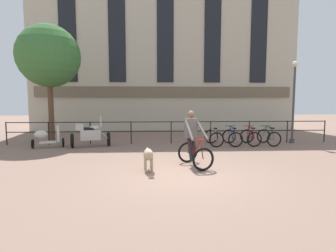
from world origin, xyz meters
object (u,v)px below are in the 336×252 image
parked_bicycle_far_end (269,137)px  parked_scooter (47,137)px  parked_bicycle_near_lamp (214,137)px  parked_bicycle_mid_left (232,137)px  parked_bicycle_mid_right (251,137)px  parked_motorcycle (90,134)px  dog (148,155)px  street_lamp (294,97)px  cyclist_with_bike (193,141)px

parked_bicycle_far_end → parked_scooter: (-9.80, -0.19, 0.10)m
parked_bicycle_near_lamp → parked_bicycle_far_end: bearing=-179.8°
parked_bicycle_mid_left → parked_bicycle_mid_right: same height
parked_motorcycle → parked_bicycle_near_lamp: (5.46, 0.08, -0.20)m
parked_bicycle_far_end → dog: bearing=36.5°
parked_bicycle_mid_right → parked_scooter: (-8.95, -0.19, 0.10)m
street_lamp → parked_bicycle_far_end: bearing=-161.4°
dog → parked_scooter: parked_scooter is taller
parked_bicycle_mid_left → parked_bicycle_mid_right: (0.85, 0.00, 0.00)m
parked_motorcycle → street_lamp: bearing=-100.7°
parked_bicycle_mid_right → parked_motorcycle: bearing=3.9°
cyclist_with_bike → parked_bicycle_mid_right: cyclist_with_bike is taller
cyclist_with_bike → parked_motorcycle: (-3.95, 3.55, -0.20)m
parked_bicycle_mid_left → parked_motorcycle: bearing=1.9°
dog → parked_bicycle_mid_left: 5.60m
parked_bicycle_near_lamp → parked_bicycle_mid_left: bearing=-179.8°
parked_bicycle_far_end → street_lamp: (1.35, 0.46, 1.82)m
parked_bicycle_near_lamp → parked_bicycle_mid_left: (0.85, 0.00, -0.00)m
parked_motorcycle → parked_scooter: (-1.80, -0.11, -0.10)m
parked_bicycle_mid_left → parked_bicycle_near_lamp: bearing=1.2°
parked_motorcycle → parked_scooter: parked_motorcycle is taller
dog → parked_motorcycle: (-2.59, 4.11, 0.10)m
parked_bicycle_mid_right → parked_bicycle_far_end: bearing=-176.7°
parked_motorcycle → parked_bicycle_far_end: bearing=-103.4°
parked_bicycle_near_lamp → street_lamp: bearing=-173.1°
parked_bicycle_near_lamp → parked_scooter: parked_scooter is taller
parked_motorcycle → parked_bicycle_near_lamp: 5.47m
parked_bicycle_far_end → parked_scooter: size_ratio=0.84×
dog → street_lamp: street_lamp is taller
parked_bicycle_near_lamp → parked_bicycle_mid_right: (1.69, 0.00, 0.00)m
cyclist_with_bike → dog: cyclist_with_bike is taller
cyclist_with_bike → parked_bicycle_near_lamp: 3.95m
cyclist_with_bike → street_lamp: (5.40, 4.08, 1.41)m
cyclist_with_bike → parked_bicycle_far_end: 5.45m
dog → parked_bicycle_mid_right: bearing=37.1°
parked_bicycle_mid_left → parked_scooter: bearing=2.6°
parked_bicycle_mid_left → parked_bicycle_far_end: bearing=-178.8°
dog → street_lamp: bearing=29.1°
cyclist_with_bike → dog: 1.51m
parked_scooter → cyclist_with_bike: bearing=-135.4°
parked_bicycle_far_end → parked_bicycle_near_lamp: bearing=-1.2°
parked_scooter → street_lamp: street_lamp is taller
parked_bicycle_near_lamp → parked_bicycle_far_end: same height
dog → street_lamp: (6.76, 4.64, 1.71)m
dog → parked_motorcycle: parked_motorcycle is taller
parked_motorcycle → parked_bicycle_mid_right: bearing=-103.3°
dog → parked_bicycle_far_end: size_ratio=0.88×
parked_bicycle_near_lamp → parked_bicycle_mid_left: 0.85m
parked_bicycle_far_end → parked_bicycle_mid_left: bearing=-1.2°
parked_bicycle_mid_right → parked_bicycle_near_lamp: bearing=3.3°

